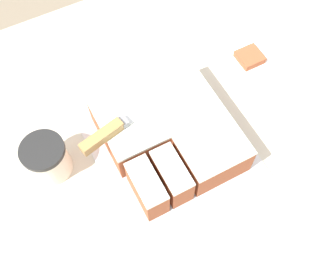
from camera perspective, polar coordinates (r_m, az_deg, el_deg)
The scene contains 8 objects.
ground_plane at distance 1.77m, azimuth -0.46°, elevation -16.76°, with size 8.00×8.00×0.00m, color #7F705B.
countertop at distance 1.32m, azimuth -0.60°, elevation -12.60°, with size 1.40×1.10×0.94m.
cake_board at distance 0.89m, azimuth 0.00°, elevation -1.38°, with size 0.33×0.35×0.01m.
cake at distance 0.85m, azimuth 0.09°, elevation 0.30°, with size 0.25×0.28×0.08m.
knife at distance 0.81m, azimuth -7.44°, elevation 1.19°, with size 0.30×0.09×0.02m.
coffee_cup at distance 0.86m, azimuth -17.11°, elevation -3.38°, with size 0.09×0.09×0.09m.
paper_napkin at distance 1.04m, azimuth 11.66°, elevation 10.52°, with size 0.15×0.15×0.01m.
brownie at distance 1.03m, azimuth 11.78°, elevation 10.94°, with size 0.06×0.06×0.02m.
Camera 1 is at (-0.16, -0.32, 1.74)m, focal length 42.00 mm.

